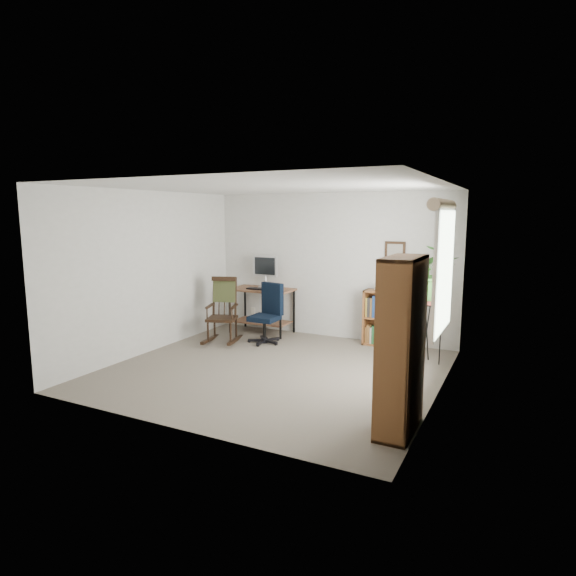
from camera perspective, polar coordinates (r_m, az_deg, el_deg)
The scene contains 18 objects.
floor at distance 6.52m, azimuth -1.59°, elevation -9.65°, with size 4.20×4.00×0.00m, color slate.
ceiling at distance 6.19m, azimuth -1.69°, elevation 11.92°, with size 4.20×4.00×0.00m, color silver.
wall_back at distance 8.05m, azimuth 5.10°, elevation 2.62°, with size 4.20×0.00×2.40m, color silver.
wall_front at distance 4.60m, azimuth -13.49°, elevation -2.25°, with size 4.20×0.00×2.40m, color silver.
wall_left at distance 7.46m, azimuth -16.01°, elevation 1.82°, with size 0.00×4.00×2.40m, color silver.
wall_right at distance 5.58m, azimuth 17.74°, elevation -0.52°, with size 0.00×4.00×2.40m, color silver.
window at distance 5.85m, azimuth 17.91°, elevation 1.87°, with size 0.12×1.20×1.50m, color silver, non-canonical shape.
desk at distance 8.40m, azimuth -3.12°, elevation -2.69°, with size 1.08×0.60×0.78m, color brown, non-canonical shape.
monitor at distance 8.41m, azimuth -2.68°, elevation 1.95°, with size 0.46×0.16×0.56m, color #B4B4B8, non-canonical shape.
keyboard at distance 8.23m, azimuth -3.55°, elevation -0.09°, with size 0.40×0.15×0.03m, color black.
office_chair at distance 7.70m, azimuth -2.83°, elevation -3.00°, with size 0.53×0.53×0.98m, color black, non-canonical shape.
rocking_chair at distance 7.82m, azimuth -7.86°, elevation -2.56°, with size 0.55×0.92×1.07m, color black, non-canonical shape.
low_bookshelf at distance 7.67m, azimuth 12.03°, elevation -3.61°, with size 0.83×0.28×0.88m, color brown, non-canonical shape.
tall_bookshelf at distance 4.65m, azimuth 13.24°, elevation -6.70°, with size 0.31×0.73×1.68m, color brown, non-canonical shape.
plant_stand at distance 6.96m, azimuth 16.61°, elevation -4.68°, with size 0.27×0.27×0.97m, color black, non-canonical shape.
spider_plant at distance 6.79m, azimuth 17.04°, elevation 4.77°, with size 1.69×1.88×1.46m, color #295D20.
potted_plant_small at distance 7.53m, azimuth 14.23°, elevation -0.12°, with size 0.13×0.24×0.11m, color #295D20.
framed_picture at distance 7.67m, azimuth 12.56°, elevation 4.21°, with size 0.32×0.04×0.32m, color black, non-canonical shape.
Camera 1 is at (2.92, -5.45, 2.06)m, focal length 30.00 mm.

